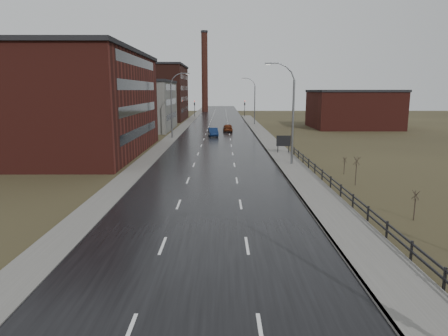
{
  "coord_description": "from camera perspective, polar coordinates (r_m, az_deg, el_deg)",
  "views": [
    {
      "loc": [
        0.98,
        -8.5,
        8.36
      ],
      "look_at": [
        1.07,
        19.01,
        3.0
      ],
      "focal_mm": 32.0,
      "sensor_mm": 36.0,
      "label": 1
    }
  ],
  "objects": [
    {
      "name": "road",
      "position": [
        69.01,
        -1.0,
        4.09
      ],
      "size": [
        14.0,
        300.0,
        0.06
      ],
      "primitive_type": "cube",
      "color": "black",
      "rests_on": "ground"
    },
    {
      "name": "sidewalk_right",
      "position": [
        44.93,
        9.58,
        0.26
      ],
      "size": [
        3.2,
        180.0,
        0.18
      ],
      "primitive_type": "cube",
      "color": "#595651",
      "rests_on": "ground"
    },
    {
      "name": "curb_right",
      "position": [
        44.7,
        7.66,
        0.26
      ],
      "size": [
        0.16,
        180.0,
        0.18
      ],
      "primitive_type": "cube",
      "color": "slate",
      "rests_on": "ground"
    },
    {
      "name": "sidewalk_left",
      "position": [
        69.61,
        -7.78,
        4.07
      ],
      "size": [
        2.4,
        260.0,
        0.12
      ],
      "primitive_type": "cube",
      "color": "#595651",
      "rests_on": "ground"
    },
    {
      "name": "warehouse_near",
      "position": [
        57.86,
        -22.77,
        8.59
      ],
      "size": [
        22.44,
        28.56,
        13.5
      ],
      "color": "#471914",
      "rests_on": "ground"
    },
    {
      "name": "warehouse_mid",
      "position": [
        88.61,
        -12.7,
        8.75
      ],
      "size": [
        16.32,
        20.4,
        10.5
      ],
      "color": "slate",
      "rests_on": "ground"
    },
    {
      "name": "warehouse_far",
      "position": [
        118.94,
        -12.02,
        10.5
      ],
      "size": [
        26.52,
        24.48,
        15.5
      ],
      "color": "#331611",
      "rests_on": "ground"
    },
    {
      "name": "building_right",
      "position": [
        95.22,
        17.93,
        8.03
      ],
      "size": [
        18.36,
        16.32,
        8.5
      ],
      "color": "#471914",
      "rests_on": "ground"
    },
    {
      "name": "smokestack",
      "position": [
        158.82,
        -2.78,
        13.59
      ],
      "size": [
        2.7,
        2.7,
        30.7
      ],
      "color": "#331611",
      "rests_on": "ground"
    },
    {
      "name": "streetlight_right_mid",
      "position": [
        45.2,
        9.48,
        7.68
      ],
      "size": [
        3.36,
        0.28,
        11.35
      ],
      "color": "slate",
      "rests_on": "ground"
    },
    {
      "name": "streetlight_left",
      "position": [
        71.08,
        -7.29,
        8.9
      ],
      "size": [
        3.36,
        0.28,
        11.35
      ],
      "color": "slate",
      "rests_on": "ground"
    },
    {
      "name": "streetlight_right_far",
      "position": [
        98.82,
        4.24,
        9.53
      ],
      "size": [
        3.36,
        0.28,
        11.35
      ],
      "color": "slate",
      "rests_on": "ground"
    },
    {
      "name": "guardrail",
      "position": [
        29.4,
        18.37,
        -4.63
      ],
      "size": [
        0.1,
        53.05,
        1.1
      ],
      "color": "black",
      "rests_on": "ground"
    },
    {
      "name": "shrub_d",
      "position": [
        28.82,
        25.61,
        -4.76
      ],
      "size": [
        0.48,
        0.5,
        2.0
      ],
      "color": "#382D23",
      "rests_on": "ground"
    },
    {
      "name": "shrub_e",
      "position": [
        37.32,
        18.35,
        -0.31
      ],
      "size": [
        0.62,
        0.65,
        2.62
      ],
      "color": "#382D23",
      "rests_on": "ground"
    },
    {
      "name": "shrub_f",
      "position": [
        42.1,
        16.82,
        0.38
      ],
      "size": [
        0.42,
        0.45,
        1.76
      ],
      "color": "#382D23",
      "rests_on": "ground"
    },
    {
      "name": "billboard",
      "position": [
        53.87,
        8.5,
        3.77
      ],
      "size": [
        1.92,
        0.17,
        2.47
      ],
      "color": "black",
      "rests_on": "ground"
    },
    {
      "name": "traffic_light_left",
      "position": [
        128.87,
        -4.24,
        9.32
      ],
      "size": [
        0.58,
        2.73,
        5.3
      ],
      "color": "black",
      "rests_on": "ground"
    },
    {
      "name": "traffic_light_right",
      "position": [
        128.75,
        2.98,
        9.33
      ],
      "size": [
        0.58,
        2.73,
        5.3
      ],
      "color": "black",
      "rests_on": "ground"
    },
    {
      "name": "car_near",
      "position": [
        73.88,
        -1.57,
        5.13
      ],
      "size": [
        2.15,
        4.84,
        1.55
      ],
      "primitive_type": "imported",
      "rotation": [
        0.0,
        0.0,
        0.11
      ],
      "color": "#0C1C40",
      "rests_on": "ground"
    },
    {
      "name": "car_far",
      "position": [
        82.26,
        0.55,
        5.76
      ],
      "size": [
        2.03,
        4.79,
        1.62
      ],
      "primitive_type": "imported",
      "rotation": [
        0.0,
        0.0,
        3.17
      ],
      "color": "#56210E",
      "rests_on": "ground"
    }
  ]
}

